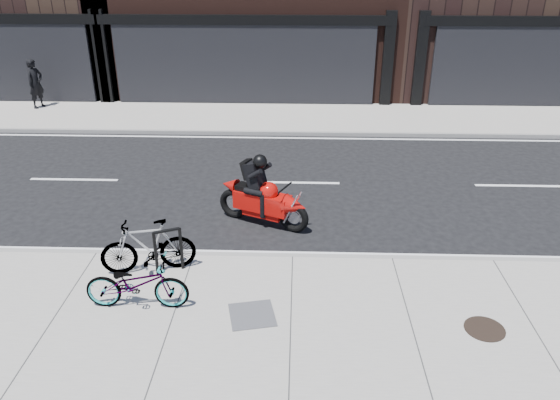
{
  "coord_description": "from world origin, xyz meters",
  "views": [
    {
      "loc": [
        0.07,
        -11.41,
        5.89
      ],
      "look_at": [
        -0.29,
        -0.97,
        0.9
      ],
      "focal_mm": 35.0,
      "sensor_mm": 36.0,
      "label": 1
    }
  ],
  "objects_px": {
    "bicycle_rear": "(148,246)",
    "manhole_cover": "(485,329)",
    "bike_rack": "(168,247)",
    "utility_grate": "(252,315)",
    "bicycle_front": "(137,284)",
    "motorcycle": "(266,198)",
    "pedestrian": "(36,83)"
  },
  "relations": [
    {
      "from": "motorcycle",
      "to": "utility_grate",
      "type": "relative_size",
      "value": 2.84
    },
    {
      "from": "bicycle_rear",
      "to": "motorcycle",
      "type": "distance_m",
      "value": 3.04
    },
    {
      "from": "manhole_cover",
      "to": "utility_grate",
      "type": "relative_size",
      "value": 0.88
    },
    {
      "from": "motorcycle",
      "to": "manhole_cover",
      "type": "bearing_deg",
      "value": -19.83
    },
    {
      "from": "bicycle_front",
      "to": "utility_grate",
      "type": "bearing_deg",
      "value": -96.1
    },
    {
      "from": "motorcycle",
      "to": "manhole_cover",
      "type": "relative_size",
      "value": 3.22
    },
    {
      "from": "manhole_cover",
      "to": "bicycle_rear",
      "type": "bearing_deg",
      "value": 165.22
    },
    {
      "from": "pedestrian",
      "to": "manhole_cover",
      "type": "height_order",
      "value": "pedestrian"
    },
    {
      "from": "bicycle_rear",
      "to": "utility_grate",
      "type": "distance_m",
      "value": 2.51
    },
    {
      "from": "bicycle_front",
      "to": "bicycle_rear",
      "type": "distance_m",
      "value": 1.14
    },
    {
      "from": "bicycle_rear",
      "to": "manhole_cover",
      "type": "distance_m",
      "value": 6.13
    },
    {
      "from": "bicycle_front",
      "to": "motorcycle",
      "type": "relative_size",
      "value": 0.83
    },
    {
      "from": "bicycle_front",
      "to": "pedestrian",
      "type": "height_order",
      "value": "pedestrian"
    },
    {
      "from": "bike_rack",
      "to": "utility_grate",
      "type": "distance_m",
      "value": 2.2
    },
    {
      "from": "bicycle_front",
      "to": "utility_grate",
      "type": "height_order",
      "value": "bicycle_front"
    },
    {
      "from": "bike_rack",
      "to": "pedestrian",
      "type": "bearing_deg",
      "value": 123.73
    },
    {
      "from": "bike_rack",
      "to": "motorcycle",
      "type": "bearing_deg",
      "value": 51.63
    },
    {
      "from": "bicycle_front",
      "to": "motorcycle",
      "type": "xyz_separation_m",
      "value": [
        2.03,
        3.32,
        0.09
      ]
    },
    {
      "from": "bike_rack",
      "to": "motorcycle",
      "type": "distance_m",
      "value": 2.79
    },
    {
      "from": "bike_rack",
      "to": "pedestrian",
      "type": "xyz_separation_m",
      "value": [
        -7.44,
        11.14,
        0.38
      ]
    },
    {
      "from": "bike_rack",
      "to": "bicycle_front",
      "type": "height_order",
      "value": "bicycle_front"
    },
    {
      "from": "pedestrian",
      "to": "utility_grate",
      "type": "bearing_deg",
      "value": -119.84
    },
    {
      "from": "bicycle_rear",
      "to": "motorcycle",
      "type": "relative_size",
      "value": 0.84
    },
    {
      "from": "bicycle_front",
      "to": "manhole_cover",
      "type": "xyz_separation_m",
      "value": [
        5.82,
        -0.43,
        -0.46
      ]
    },
    {
      "from": "utility_grate",
      "to": "motorcycle",
      "type": "bearing_deg",
      "value": 89.2
    },
    {
      "from": "bicycle_front",
      "to": "manhole_cover",
      "type": "bearing_deg",
      "value": -94.82
    },
    {
      "from": "bicycle_front",
      "to": "bicycle_rear",
      "type": "xyz_separation_m",
      "value": [
        -0.09,
        1.13,
        0.07
      ]
    },
    {
      "from": "manhole_cover",
      "to": "bicycle_front",
      "type": "bearing_deg",
      "value": 175.79
    },
    {
      "from": "bicycle_rear",
      "to": "manhole_cover",
      "type": "bearing_deg",
      "value": 62.27
    },
    {
      "from": "bike_rack",
      "to": "utility_grate",
      "type": "xyz_separation_m",
      "value": [
        1.68,
        -1.32,
        -0.53
      ]
    },
    {
      "from": "bicycle_front",
      "to": "motorcycle",
      "type": "height_order",
      "value": "motorcycle"
    },
    {
      "from": "bicycle_rear",
      "to": "pedestrian",
      "type": "bearing_deg",
      "value": -160.61
    }
  ]
}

